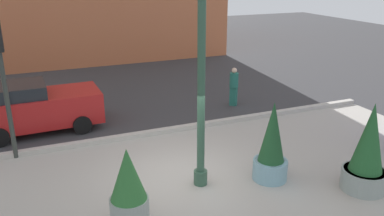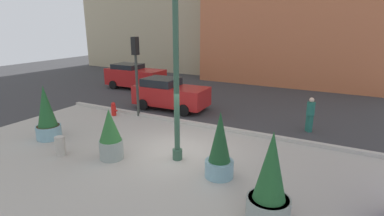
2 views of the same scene
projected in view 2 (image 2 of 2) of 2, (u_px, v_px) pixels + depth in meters
The scene contains 14 objects.
ground_plane at pixel (218, 123), 15.11m from camera, with size 60.00×60.00×0.00m, color #38383A.
plaza_pavement at pixel (148, 174), 10.01m from camera, with size 18.00×10.00×0.02m, color #ADA89E.
curb_strip at pixel (211, 126), 14.34m from camera, with size 18.00×0.24×0.16m, color #B7B2A8.
lamp_post at pixel (176, 58), 10.06m from camera, with size 0.44×0.44×7.63m.
potted_plant_mid_plaza at pixel (110, 135), 10.91m from camera, with size 0.87×0.87×1.91m.
potted_plant_curbside at pixel (220, 149), 9.59m from camera, with size 0.94×0.94×2.23m.
potted_plant_by_pillar at pixel (47, 116), 12.79m from camera, with size 1.03×1.03×2.35m.
potted_plant_near_right at pixel (270, 182), 7.52m from camera, with size 1.13×1.13×2.38m.
fire_hydrant at pixel (114, 109), 16.17m from camera, with size 0.36×0.26×0.75m.
concrete_bollard at pixel (60, 146), 11.32m from camera, with size 0.36×0.36×0.75m, color #B2ADA3.
traffic_light_corner at pixel (136, 64), 15.43m from camera, with size 0.28×0.42×4.17m.
car_curb_east at pixel (170, 94), 17.36m from camera, with size 4.30×2.21×1.76m.
car_curb_west at pixel (135, 76), 22.64m from camera, with size 4.48×2.08×1.84m.
pedestrian_by_curb at pixel (310, 113), 13.67m from camera, with size 0.51×0.51×1.62m.
Camera 2 is at (5.53, -9.27, 4.88)m, focal length 28.11 mm.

